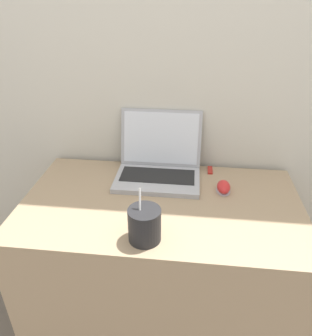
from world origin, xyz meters
TOP-DOWN VIEW (x-y plane):
  - wall_back at (0.00, 0.63)m, footprint 7.00×0.04m
  - desk at (0.00, 0.29)m, footprint 1.04×0.59m
  - laptop at (-0.03, 0.48)m, footprint 0.34×0.28m
  - drink_cup at (-0.03, 0.09)m, footprint 0.10×0.10m
  - computer_mouse at (0.23, 0.39)m, footprint 0.05×0.09m
  - usb_stick at (0.19, 0.55)m, footprint 0.02×0.06m

SIDE VIEW (x-z plane):
  - desk at x=0.00m, z-range 0.00..0.71m
  - usb_stick at x=0.19m, z-range 0.71..0.72m
  - computer_mouse at x=0.23m, z-range 0.71..0.75m
  - drink_cup at x=-0.03m, z-range 0.68..0.86m
  - laptop at x=-0.03m, z-range 0.64..0.90m
  - wall_back at x=0.00m, z-range 0.00..2.50m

